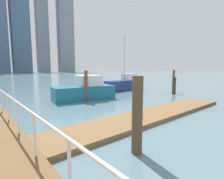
# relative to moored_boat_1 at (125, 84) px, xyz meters

# --- Properties ---
(ground_plane) EXTENTS (300.00, 300.00, 0.00)m
(ground_plane) POSITION_rel_moored_boat_1_xyz_m (-9.62, 0.36, -0.74)
(ground_plane) COLOR slate
(floating_dock) EXTENTS (12.56, 2.00, 0.18)m
(floating_dock) POSITION_rel_moored_boat_1_xyz_m (-6.84, -8.88, -0.65)
(floating_dock) COLOR olive
(floating_dock) RESTS_ON ground_plane
(boardwalk_railing) EXTENTS (0.06, 27.89, 1.08)m
(boardwalk_railing) POSITION_rel_moored_boat_1_xyz_m (-12.77, -10.94, 0.51)
(boardwalk_railing) COLOR white
(boardwalk_railing) RESTS_ON boardwalk
(dock_piling_0) EXTENTS (0.25, 0.25, 2.34)m
(dock_piling_0) POSITION_rel_moored_boat_1_xyz_m (2.72, -4.60, 0.43)
(dock_piling_0) COLOR brown
(dock_piling_0) RESTS_ON ground_plane
(dock_piling_1) EXTENTS (0.25, 0.25, 2.35)m
(dock_piling_1) POSITION_rel_moored_boat_1_xyz_m (-7.22, -3.21, 0.43)
(dock_piling_1) COLOR brown
(dock_piling_1) RESTS_ON ground_plane
(dock_piling_2) EXTENTS (0.33, 0.33, 1.69)m
(dock_piling_2) POSITION_rel_moored_boat_1_xyz_m (1.27, -5.52, 0.10)
(dock_piling_2) COLOR #473826
(dock_piling_2) RESTS_ON ground_plane
(dock_piling_3) EXTENTS (0.31, 0.31, 2.29)m
(dock_piling_3) POSITION_rel_moored_boat_1_xyz_m (-10.21, -10.96, 0.41)
(dock_piling_3) COLOR brown
(dock_piling_3) RESTS_ON ground_plane
(moored_boat_1) EXTENTS (5.10, 1.66, 6.32)m
(moored_boat_1) POSITION_rel_moored_boat_1_xyz_m (0.00, 0.00, 0.00)
(moored_boat_1) COLOR navy
(moored_boat_1) RESTS_ON ground_plane
(moored_boat_2) EXTENTS (5.07, 2.68, 1.95)m
(moored_boat_2) POSITION_rel_moored_boat_1_xyz_m (-6.85, -2.37, 0.00)
(moored_boat_2) COLOR #1E6B8C
(moored_boat_2) RESTS_ON ground_plane
(skyline_tower_3) EXTENTS (11.59, 6.87, 68.33)m
(skyline_tower_3) POSITION_rel_moored_boat_1_xyz_m (13.78, 114.48, 33.43)
(skyline_tower_3) COLOR slate
(skyline_tower_3) RESTS_ON ground_plane
(skyline_tower_4) EXTENTS (8.11, 8.53, 66.52)m
(skyline_tower_4) POSITION_rel_moored_boat_1_xyz_m (28.44, 115.98, 32.52)
(skyline_tower_4) COLOR gray
(skyline_tower_4) RESTS_ON ground_plane
(skyline_tower_5) EXTENTS (11.33, 7.28, 67.25)m
(skyline_tower_5) POSITION_rel_moored_boat_1_xyz_m (42.92, 107.98, 32.89)
(skyline_tower_5) COLOR gray
(skyline_tower_5) RESTS_ON ground_plane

